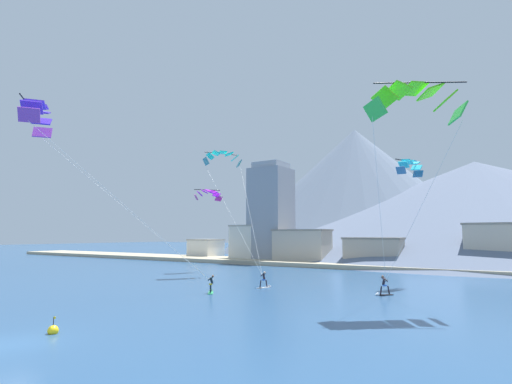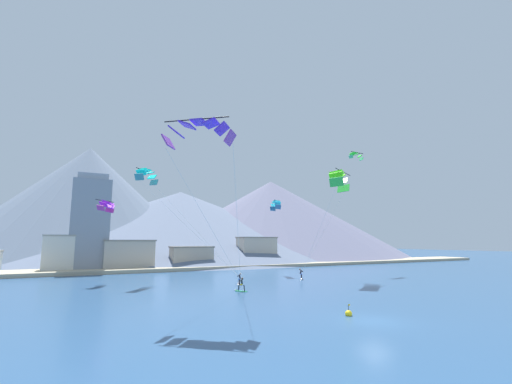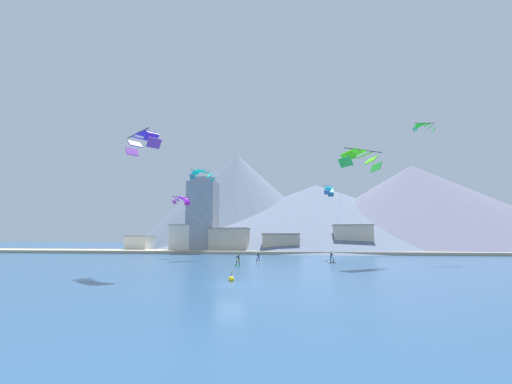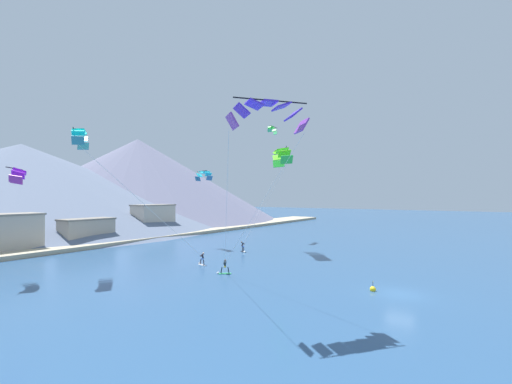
{
  "view_description": "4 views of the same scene",
  "coord_description": "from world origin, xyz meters",
  "px_view_note": "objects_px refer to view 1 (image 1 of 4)",
  "views": [
    {
      "loc": [
        20.61,
        -10.37,
        5.26
      ],
      "look_at": [
        2.8,
        17.49,
        8.79
      ],
      "focal_mm": 28.0,
      "sensor_mm": 36.0,
      "label": 1
    },
    {
      "loc": [
        -19.86,
        -19.84,
        5.94
      ],
      "look_at": [
        -1.72,
        16.05,
        11.71
      ],
      "focal_mm": 24.0,
      "sensor_mm": 36.0,
      "label": 2
    },
    {
      "loc": [
        5.89,
        -29.62,
        4.13
      ],
      "look_at": [
        0.55,
        13.71,
        9.77
      ],
      "focal_mm": 24.0,
      "sensor_mm": 36.0,
      "label": 3
    },
    {
      "loc": [
        -33.14,
        -6.46,
        8.91
      ],
      "look_at": [
        -3.76,
        13.18,
        9.32
      ],
      "focal_mm": 24.0,
      "sensor_mm": 36.0,
      "label": 4
    }
  ],
  "objects_px": {
    "parafoil_kite_near_lead": "(38,115)",
    "kitesurfer_near_trail": "(265,283)",
    "race_marker_buoy": "(53,331)",
    "parafoil_kite_mid_center": "(415,99)",
    "kitesurfer_mid_center": "(383,289)",
    "kitesurfer_near_lead": "(211,288)",
    "parafoil_kite_distant_mid_solo": "(410,166)",
    "parafoil_kite_distant_low_drift": "(208,194)",
    "parafoil_kite_near_trail": "(223,158)"
  },
  "relations": [
    {
      "from": "parafoil_kite_distant_mid_solo",
      "to": "parafoil_kite_near_lead",
      "type": "bearing_deg",
      "value": -130.15
    },
    {
      "from": "kitesurfer_near_lead",
      "to": "parafoil_kite_distant_mid_solo",
      "type": "bearing_deg",
      "value": 48.31
    },
    {
      "from": "parafoil_kite_near_lead",
      "to": "kitesurfer_near_trail",
      "type": "bearing_deg",
      "value": 56.34
    },
    {
      "from": "parafoil_kite_near_lead",
      "to": "race_marker_buoy",
      "type": "bearing_deg",
      "value": -21.99
    },
    {
      "from": "kitesurfer_near_lead",
      "to": "parafoil_kite_distant_low_drift",
      "type": "xyz_separation_m",
      "value": [
        -14.21,
        16.7,
        10.75
      ]
    },
    {
      "from": "parafoil_kite_mid_center",
      "to": "parafoil_kite_distant_mid_solo",
      "type": "distance_m",
      "value": 14.46
    },
    {
      "from": "parafoil_kite_distant_mid_solo",
      "to": "parafoil_kite_near_trail",
      "type": "bearing_deg",
      "value": -173.6
    },
    {
      "from": "parafoil_kite_mid_center",
      "to": "parafoil_kite_distant_low_drift",
      "type": "relative_size",
      "value": 3.49
    },
    {
      "from": "parafoil_kite_distant_low_drift",
      "to": "parafoil_kite_near_trail",
      "type": "bearing_deg",
      "value": -32.06
    },
    {
      "from": "kitesurfer_near_trail",
      "to": "parafoil_kite_mid_center",
      "type": "distance_m",
      "value": 21.63
    },
    {
      "from": "kitesurfer_near_lead",
      "to": "kitesurfer_near_trail",
      "type": "height_order",
      "value": "kitesurfer_near_trail"
    },
    {
      "from": "kitesurfer_near_lead",
      "to": "parafoil_kite_distant_mid_solo",
      "type": "height_order",
      "value": "parafoil_kite_distant_mid_solo"
    },
    {
      "from": "kitesurfer_near_trail",
      "to": "parafoil_kite_distant_mid_solo",
      "type": "height_order",
      "value": "parafoil_kite_distant_mid_solo"
    },
    {
      "from": "race_marker_buoy",
      "to": "parafoil_kite_near_lead",
      "type": "bearing_deg",
      "value": 158.01
    },
    {
      "from": "parafoil_kite_near_lead",
      "to": "parafoil_kite_distant_low_drift",
      "type": "distance_m",
      "value": 29.02
    },
    {
      "from": "parafoil_kite_near_lead",
      "to": "race_marker_buoy",
      "type": "distance_m",
      "value": 19.23
    },
    {
      "from": "kitesurfer_near_lead",
      "to": "parafoil_kite_near_trail",
      "type": "height_order",
      "value": "parafoil_kite_near_trail"
    },
    {
      "from": "parafoil_kite_distant_low_drift",
      "to": "kitesurfer_mid_center",
      "type": "bearing_deg",
      "value": -19.44
    },
    {
      "from": "kitesurfer_mid_center",
      "to": "parafoil_kite_near_lead",
      "type": "height_order",
      "value": "parafoil_kite_near_lead"
    },
    {
      "from": "kitesurfer_near_trail",
      "to": "parafoil_kite_distant_mid_solo",
      "type": "distance_m",
      "value": 20.12
    },
    {
      "from": "parafoil_kite_near_lead",
      "to": "parafoil_kite_mid_center",
      "type": "bearing_deg",
      "value": 27.56
    },
    {
      "from": "race_marker_buoy",
      "to": "parafoil_kite_mid_center",
      "type": "bearing_deg",
      "value": 50.31
    },
    {
      "from": "parafoil_kite_near_trail",
      "to": "race_marker_buoy",
      "type": "height_order",
      "value": "parafoil_kite_near_trail"
    },
    {
      "from": "kitesurfer_mid_center",
      "to": "parafoil_kite_near_lead",
      "type": "xyz_separation_m",
      "value": [
        -22.52,
        -18.52,
        14.47
      ]
    },
    {
      "from": "parafoil_kite_near_trail",
      "to": "parafoil_kite_distant_low_drift",
      "type": "bearing_deg",
      "value": 147.94
    },
    {
      "from": "kitesurfer_mid_center",
      "to": "parafoil_kite_distant_low_drift",
      "type": "xyz_separation_m",
      "value": [
        -27.71,
        9.78,
        10.7
      ]
    },
    {
      "from": "parafoil_kite_distant_mid_solo",
      "to": "race_marker_buoy",
      "type": "relative_size",
      "value": 4.29
    },
    {
      "from": "kitesurfer_mid_center",
      "to": "race_marker_buoy",
      "type": "relative_size",
      "value": 1.72
    },
    {
      "from": "kitesurfer_near_lead",
      "to": "parafoil_kite_near_trail",
      "type": "bearing_deg",
      "value": 124.01
    },
    {
      "from": "parafoil_kite_distant_mid_solo",
      "to": "parafoil_kite_distant_low_drift",
      "type": "bearing_deg",
      "value": 178.88
    },
    {
      "from": "kitesurfer_mid_center",
      "to": "parafoil_kite_near_lead",
      "type": "relative_size",
      "value": 0.12
    },
    {
      "from": "parafoil_kite_mid_center",
      "to": "kitesurfer_mid_center",
      "type": "bearing_deg",
      "value": 132.35
    },
    {
      "from": "kitesurfer_mid_center",
      "to": "parafoil_kite_distant_low_drift",
      "type": "height_order",
      "value": "parafoil_kite_distant_low_drift"
    },
    {
      "from": "parafoil_kite_distant_low_drift",
      "to": "race_marker_buoy",
      "type": "distance_m",
      "value": 38.42
    },
    {
      "from": "parafoil_kite_near_trail",
      "to": "parafoil_kite_mid_center",
      "type": "height_order",
      "value": "parafoil_kite_mid_center"
    },
    {
      "from": "kitesurfer_near_trail",
      "to": "race_marker_buoy",
      "type": "xyz_separation_m",
      "value": [
        -0.08,
        -21.72,
        -0.33
      ]
    },
    {
      "from": "kitesurfer_near_lead",
      "to": "kitesurfer_near_trail",
      "type": "bearing_deg",
      "value": 66.63
    },
    {
      "from": "parafoil_kite_mid_center",
      "to": "parafoil_kite_near_lead",
      "type": "bearing_deg",
      "value": -152.44
    },
    {
      "from": "parafoil_kite_near_trail",
      "to": "parafoil_kite_distant_mid_solo",
      "type": "height_order",
      "value": "parafoil_kite_near_trail"
    },
    {
      "from": "parafoil_kite_distant_low_drift",
      "to": "parafoil_kite_distant_mid_solo",
      "type": "bearing_deg",
      "value": -1.12
    },
    {
      "from": "race_marker_buoy",
      "to": "parafoil_kite_distant_mid_solo",
      "type": "bearing_deg",
      "value": 69.54
    },
    {
      "from": "parafoil_kite_near_lead",
      "to": "parafoil_kite_distant_low_drift",
      "type": "relative_size",
      "value": 3.35
    },
    {
      "from": "kitesurfer_near_lead",
      "to": "kitesurfer_mid_center",
      "type": "height_order",
      "value": "kitesurfer_mid_center"
    },
    {
      "from": "parafoil_kite_near_lead",
      "to": "parafoil_kite_distant_mid_solo",
      "type": "bearing_deg",
      "value": 49.85
    },
    {
      "from": "kitesurfer_mid_center",
      "to": "parafoil_kite_distant_mid_solo",
      "type": "bearing_deg",
      "value": 84.59
    },
    {
      "from": "parafoil_kite_near_lead",
      "to": "parafoil_kite_distant_mid_solo",
      "type": "xyz_separation_m",
      "value": [
        23.4,
        27.74,
        -2.31
      ]
    },
    {
      "from": "parafoil_kite_mid_center",
      "to": "race_marker_buoy",
      "type": "bearing_deg",
      "value": -129.69
    },
    {
      "from": "parafoil_kite_near_lead",
      "to": "parafoil_kite_near_trail",
      "type": "xyz_separation_m",
      "value": [
        -0.09,
        25.11,
        0.58
      ]
    },
    {
      "from": "parafoil_kite_distant_low_drift",
      "to": "race_marker_buoy",
      "type": "bearing_deg",
      "value": -63.32
    },
    {
      "from": "kitesurfer_near_lead",
      "to": "race_marker_buoy",
      "type": "relative_size",
      "value": 1.66
    }
  ]
}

